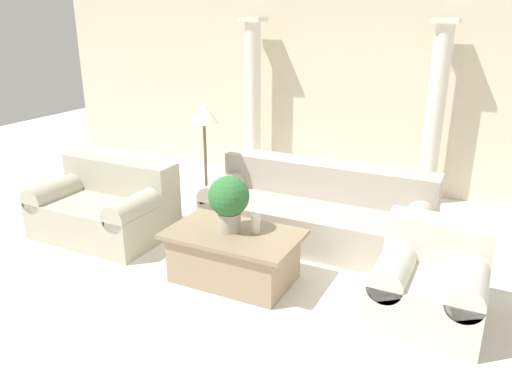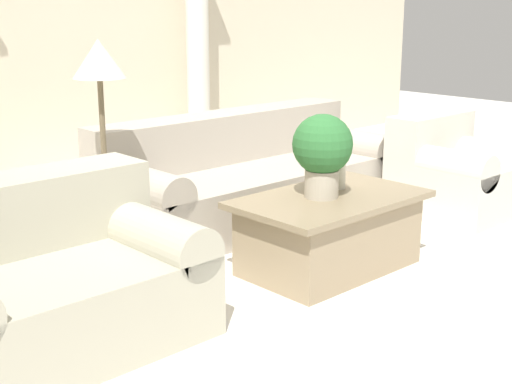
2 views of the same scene
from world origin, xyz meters
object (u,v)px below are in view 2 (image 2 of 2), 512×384
at_px(loveseat, 44,278).
at_px(armchair, 453,171).
at_px(sofa_long, 246,177).
at_px(coffee_table, 329,232).
at_px(potted_plant, 322,150).
at_px(floor_lamp, 100,81).

relative_size(loveseat, armchair, 1.62).
relative_size(sofa_long, coffee_table, 1.99).
bearing_deg(potted_plant, armchair, 5.32).
bearing_deg(floor_lamp, coffee_table, -48.18).
bearing_deg(floor_lamp, sofa_long, 5.83).
bearing_deg(sofa_long, loveseat, -157.44).
bearing_deg(coffee_table, loveseat, 170.42).
xyz_separation_m(sofa_long, armchair, (1.33, -1.01, 0.01)).
bearing_deg(floor_lamp, potted_plant, -49.22).
bearing_deg(sofa_long, coffee_table, -107.66).
relative_size(loveseat, floor_lamp, 0.98).
height_order(coffee_table, armchair, armchair).
bearing_deg(potted_plant, floor_lamp, 130.78).
height_order(sofa_long, armchair, sofa_long).
distance_m(loveseat, potted_plant, 1.81).
relative_size(potted_plant, armchair, 0.60).
distance_m(sofa_long, loveseat, 2.35).
bearing_deg(coffee_table, sofa_long, 72.34).
distance_m(sofa_long, potted_plant, 1.34).
bearing_deg(sofa_long, armchair, -37.24).
distance_m(loveseat, armchair, 3.50).
distance_m(coffee_table, potted_plant, 0.54).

